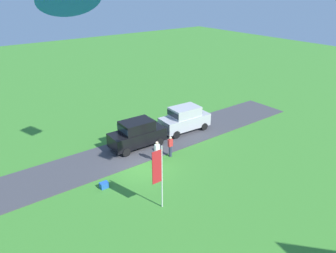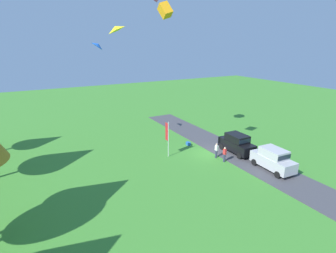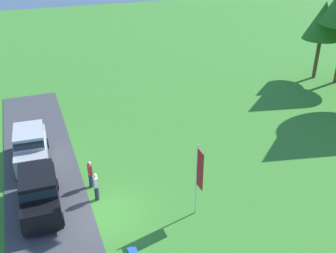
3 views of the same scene
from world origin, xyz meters
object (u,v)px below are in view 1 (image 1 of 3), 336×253
object	(u,v)px
car_suv_mid_row	(137,133)
cooler_box	(104,185)
person_watching_sky	(170,146)
flag_banner	(159,171)
person_on_lawn	(157,151)
car_suv_near_entrance	(185,118)

from	to	relation	value
car_suv_mid_row	cooler_box	world-z (taller)	car_suv_mid_row
person_watching_sky	flag_banner	xyz separation A→B (m)	(4.47, 4.70, 1.76)
flag_banner	cooler_box	xyz separation A→B (m)	(1.64, -3.96, -2.44)
car_suv_mid_row	person_on_lawn	size ratio (longest dim) A/B	2.72
cooler_box	flag_banner	bearing A→B (deg)	112.53
car_suv_near_entrance	person_watching_sky	bearing A→B (deg)	37.15
car_suv_near_entrance	person_on_lawn	size ratio (longest dim) A/B	2.75
flag_banner	cooler_box	world-z (taller)	flag_banner
car_suv_near_entrance	cooler_box	bearing A→B (deg)	20.32
car_suv_near_entrance	car_suv_mid_row	world-z (taller)	same
flag_banner	person_on_lawn	bearing A→B (deg)	-124.38
car_suv_mid_row	cooler_box	bearing A→B (deg)	36.30
person_on_lawn	cooler_box	xyz separation A→B (m)	(4.81, 0.67, -0.68)
flag_banner	cooler_box	size ratio (longest dim) A/B	7.44
car_suv_mid_row	cooler_box	size ratio (longest dim) A/B	8.31
person_on_lawn	flag_banner	size ratio (longest dim) A/B	0.41
flag_banner	cooler_box	distance (m)	4.93
flag_banner	car_suv_mid_row	bearing A→B (deg)	-113.36
car_suv_mid_row	person_on_lawn	xyz separation A→B (m)	(0.10, 2.94, -0.42)
car_suv_near_entrance	flag_banner	xyz separation A→B (m)	(8.41, 7.68, 1.34)
person_watching_sky	flag_banner	size ratio (longest dim) A/B	0.41
car_suv_near_entrance	cooler_box	xyz separation A→B (m)	(10.05, 3.72, -1.10)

